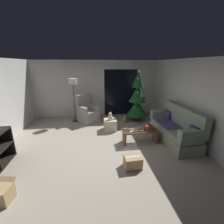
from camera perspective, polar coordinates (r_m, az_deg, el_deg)
The scene contains 21 objects.
ground_plane at distance 4.57m, azimuth -3.93°, elevation -13.08°, with size 7.00×7.00×0.00m, color #9E9384.
wall_back at distance 7.08m, azimuth -5.78°, elevation 8.70°, with size 5.72×0.12×2.50m, color silver.
wall_right at distance 5.10m, azimuth 29.76°, elevation 3.02°, with size 0.12×6.00×2.50m, color silver.
patio_door_frame at distance 7.15m, azimuth 3.19°, elevation 7.63°, with size 1.60×0.02×2.20m, color silver.
patio_door_glass at distance 7.14m, azimuth 3.21°, elevation 7.21°, with size 1.50×0.02×2.10m, color black.
couch at distance 5.15m, azimuth 22.73°, elevation -5.90°, with size 0.83×1.96×1.08m.
coffee_table at distance 4.79m, azimuth 10.47°, elevation -8.24°, with size 1.10×0.40×0.40m.
remote_graphite at distance 4.65m, azimuth 10.24°, elevation -7.04°, with size 0.04×0.16×0.02m, color #333338.
remote_white at distance 4.59m, azimuth 7.31°, elevation -7.23°, with size 0.04×0.16×0.02m, color silver.
remote_silver at distance 4.73m, azimuth 7.28°, elevation -6.44°, with size 0.04×0.16×0.02m, color #ADADB2.
remote_black at distance 4.82m, azimuth 10.67°, elevation -6.16°, with size 0.04×0.16×0.02m, color black.
book_stack at distance 4.82m, azimuth 13.98°, elevation -5.70°, with size 0.27×0.23×0.13m.
cell_phone at distance 4.81m, azimuth 14.04°, elevation -4.89°, with size 0.07×0.14×0.01m, color black.
christmas_tree at distance 6.47m, azimuth 9.44°, elevation 4.96°, with size 0.88×0.88×2.15m.
armchair at distance 6.41m, azimuth -9.15°, elevation -0.16°, with size 0.96×0.96×1.13m.
floor_lamp at distance 6.31m, azimuth -14.38°, elevation 9.52°, with size 0.32×0.32×1.78m.
ottoman at distance 5.60m, azimuth -0.71°, elevation -4.79°, with size 0.44×0.44×0.40m, color beige.
teddy_bear_cream at distance 5.48m, azimuth -0.65°, elevation -1.72°, with size 0.21×0.22×0.29m.
teddy_bear_honey_by_tree at distance 6.38m, azimuth 4.64°, elevation -2.76°, with size 0.21×0.21×0.29m.
cardboard_box_open_near_shelf at distance 3.59m, azimuth -36.04°, elevation -23.67°, with size 0.39×0.51×0.34m.
cardboard_box_taped_mid_floor at distance 3.78m, azimuth 7.73°, elevation -18.04°, with size 0.41×0.33×0.28m.
Camera 1 is at (-0.21, -3.93, 2.33)m, focal length 24.42 mm.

